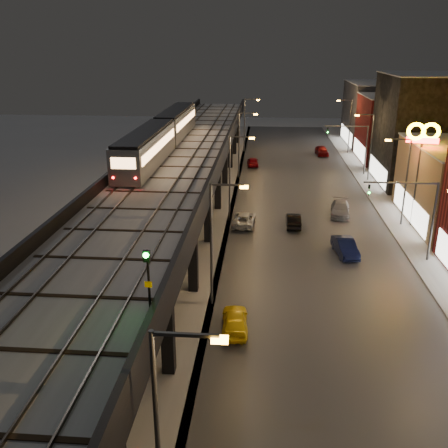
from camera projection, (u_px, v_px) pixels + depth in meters
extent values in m
plane|color=silver|center=(198.00, 439.00, 23.62)|extent=(220.00, 220.00, 0.00)
cube|color=#46474D|center=(305.00, 211.00, 55.84)|extent=(17.00, 120.00, 0.06)
cube|color=#9FA1A8|center=(396.00, 213.00, 55.07)|extent=(4.00, 120.00, 0.14)
cube|color=#9FA1A8|center=(186.00, 208.00, 56.87)|extent=(11.00, 120.00, 0.06)
cube|color=black|center=(180.00, 164.00, 52.10)|extent=(9.00, 100.00, 1.00)
cube|color=black|center=(9.00, 418.00, 17.64)|extent=(8.00, 0.60, 0.50)
cube|color=black|center=(38.00, 326.00, 28.14)|extent=(0.70, 0.70, 5.30)
cube|color=black|center=(168.00, 331.00, 27.58)|extent=(0.70, 0.70, 5.30)
cube|color=black|center=(99.00, 288.00, 27.01)|extent=(8.00, 0.60, 0.50)
cube|color=black|center=(96.00, 255.00, 37.52)|extent=(0.70, 0.70, 5.30)
cube|color=black|center=(193.00, 258.00, 36.95)|extent=(0.70, 0.70, 5.30)
cube|color=black|center=(142.00, 225.00, 36.38)|extent=(8.00, 0.60, 0.50)
cube|color=black|center=(130.00, 213.00, 46.89)|extent=(0.70, 0.70, 5.30)
cube|color=black|center=(208.00, 215.00, 46.33)|extent=(0.70, 0.70, 5.30)
cube|color=black|center=(168.00, 188.00, 45.76)|extent=(8.00, 0.60, 0.50)
cube|color=black|center=(153.00, 185.00, 56.26)|extent=(0.70, 0.70, 5.30)
cube|color=black|center=(218.00, 186.00, 55.70)|extent=(0.70, 0.70, 5.30)
cube|color=black|center=(184.00, 164.00, 55.13)|extent=(8.00, 0.60, 0.50)
cube|color=black|center=(169.00, 165.00, 65.63)|extent=(0.70, 0.70, 5.30)
cube|color=black|center=(225.00, 166.00, 65.07)|extent=(0.70, 0.70, 5.30)
cube|color=black|center=(196.00, 146.00, 64.50)|extent=(8.00, 0.60, 0.50)
cube|color=black|center=(181.00, 150.00, 75.00)|extent=(0.70, 0.70, 5.30)
cube|color=black|center=(230.00, 150.00, 74.44)|extent=(0.70, 0.70, 5.30)
cube|color=black|center=(205.00, 133.00, 73.87)|extent=(8.00, 0.60, 0.50)
cube|color=black|center=(191.00, 138.00, 84.38)|extent=(0.70, 0.70, 5.30)
cube|color=black|center=(234.00, 138.00, 83.81)|extent=(0.70, 0.70, 5.30)
cube|color=black|center=(212.00, 123.00, 83.24)|extent=(8.00, 0.60, 0.50)
cube|color=black|center=(198.00, 128.00, 93.75)|extent=(0.70, 0.70, 5.30)
cube|color=black|center=(238.00, 129.00, 93.19)|extent=(0.70, 0.70, 5.30)
cube|color=black|center=(218.00, 115.00, 92.62)|extent=(8.00, 0.60, 0.50)
cube|color=#B2B7C1|center=(180.00, 159.00, 51.90)|extent=(8.40, 100.00, 0.16)
cube|color=#332D28|center=(149.00, 156.00, 52.09)|extent=(0.08, 98.00, 0.16)
cube|color=#332D28|center=(163.00, 157.00, 51.98)|extent=(0.08, 98.00, 0.16)
cube|color=#332D28|center=(192.00, 157.00, 51.75)|extent=(0.08, 98.00, 0.16)
cube|color=#332D28|center=(206.00, 157.00, 51.64)|extent=(0.08, 98.00, 0.16)
cube|color=black|center=(76.00, 292.00, 23.74)|extent=(7.80, 0.24, 0.06)
cube|color=black|center=(150.00, 196.00, 38.74)|extent=(7.80, 0.24, 0.06)
cube|color=black|center=(183.00, 154.00, 53.74)|extent=(7.80, 0.24, 0.06)
cube|color=black|center=(201.00, 130.00, 68.73)|extent=(7.80, 0.24, 0.06)
cube|color=black|center=(213.00, 114.00, 83.73)|extent=(7.80, 0.24, 0.06)
cube|color=black|center=(221.00, 155.00, 51.41)|extent=(0.30, 100.00, 1.10)
cube|color=black|center=(138.00, 153.00, 52.07)|extent=(0.30, 100.00, 1.10)
cube|color=white|center=(409.00, 208.00, 51.70)|extent=(0.10, 12.00, 2.40)
cube|color=black|center=(429.00, 131.00, 64.40)|extent=(12.00, 13.00, 14.00)
cube|color=white|center=(377.00, 171.00, 66.70)|extent=(0.10, 10.40, 2.40)
cube|color=#B2B7C1|center=(437.00, 74.00, 61.99)|extent=(12.20, 13.20, 0.16)
cube|color=maroon|center=(400.00, 129.00, 78.20)|extent=(12.00, 12.00, 10.00)
cube|color=white|center=(359.00, 150.00, 79.82)|extent=(0.10, 9.60, 2.40)
cube|color=#B2B7C1|center=(404.00, 96.00, 76.47)|extent=(12.20, 12.20, 0.16)
cube|color=#343438|center=(381.00, 114.00, 91.15)|extent=(12.00, 16.00, 11.00)
cube|color=white|center=(346.00, 135.00, 92.94)|extent=(0.10, 12.80, 2.40)
cube|color=#B2B7C1|center=(385.00, 83.00, 89.25)|extent=(12.20, 16.20, 0.16)
cylinder|color=#38383A|center=(158.00, 442.00, 17.46)|extent=(0.18, 0.18, 9.00)
cube|color=#38383A|center=(185.00, 335.00, 15.88)|extent=(2.20, 0.12, 0.12)
cube|color=orange|center=(220.00, 340.00, 15.83)|extent=(0.55, 0.28, 0.18)
cylinder|color=#38383A|center=(211.00, 246.00, 34.33)|extent=(0.18, 0.18, 9.00)
cube|color=#38383A|center=(227.00, 185.00, 32.75)|extent=(2.20, 0.12, 0.12)
cube|color=orange|center=(244.00, 187.00, 32.70)|extent=(0.55, 0.28, 0.18)
cylinder|color=#38383A|center=(230.00, 180.00, 51.20)|extent=(0.18, 0.18, 9.00)
cube|color=#38383A|center=(241.00, 137.00, 49.62)|extent=(2.20, 0.12, 0.12)
cube|color=orange|center=(252.00, 138.00, 49.57)|extent=(0.55, 0.28, 0.18)
cylinder|color=#38383A|center=(406.00, 183.00, 49.85)|extent=(0.18, 0.18, 9.00)
cube|color=#38383A|center=(400.00, 139.00, 48.44)|extent=(2.20, 0.12, 0.12)
cube|color=orange|center=(388.00, 140.00, 48.56)|extent=(0.55, 0.28, 0.18)
cylinder|color=#38383A|center=(239.00, 146.00, 68.07)|extent=(0.18, 0.18, 9.00)
cube|color=#38383A|center=(247.00, 113.00, 66.49)|extent=(2.20, 0.12, 0.12)
cube|color=orange|center=(256.00, 114.00, 66.44)|extent=(0.55, 0.28, 0.18)
cylinder|color=#38383A|center=(371.00, 148.00, 66.72)|extent=(0.18, 0.18, 9.00)
cube|color=#38383A|center=(366.00, 115.00, 65.31)|extent=(2.20, 0.12, 0.12)
cube|color=orange|center=(357.00, 115.00, 65.43)|extent=(0.55, 0.28, 0.18)
cylinder|color=#38383A|center=(244.00, 126.00, 84.94)|extent=(0.18, 0.18, 9.00)
cube|color=#38383A|center=(251.00, 99.00, 83.36)|extent=(2.20, 0.12, 0.12)
cube|color=orange|center=(258.00, 100.00, 83.31)|extent=(0.55, 0.28, 0.18)
cylinder|color=#38383A|center=(350.00, 127.00, 83.59)|extent=(0.18, 0.18, 9.00)
cube|color=#38383A|center=(345.00, 100.00, 82.18)|extent=(2.20, 0.12, 0.12)
cube|color=orange|center=(339.00, 101.00, 82.30)|extent=(0.55, 0.28, 0.18)
cylinder|color=#38383A|center=(433.00, 223.00, 41.76)|extent=(0.20, 0.20, 7.00)
cube|color=#38383A|center=(401.00, 183.00, 40.83)|extent=(6.00, 0.12, 0.12)
imported|color=black|center=(369.00, 188.00, 41.19)|extent=(0.20, 0.16, 1.00)
sphere|color=#0CFF26|center=(369.00, 192.00, 41.13)|extent=(0.18, 0.18, 0.18)
cylinder|color=#38383A|center=(366.00, 151.00, 69.87)|extent=(0.20, 0.20, 7.00)
cube|color=#38383A|center=(346.00, 126.00, 68.94)|extent=(6.00, 0.12, 0.12)
imported|color=black|center=(328.00, 130.00, 69.30)|extent=(0.20, 0.16, 1.00)
sphere|color=#0CFF26|center=(328.00, 132.00, 69.25)|extent=(0.18, 0.18, 0.18)
cube|color=gray|center=(146.00, 149.00, 47.71)|extent=(2.68, 16.18, 3.05)
cube|color=black|center=(145.00, 132.00, 47.15)|extent=(2.40, 15.72, 0.23)
cube|color=#FFB56E|center=(132.00, 144.00, 47.67)|extent=(0.05, 14.79, 0.83)
cube|color=#FFB56E|center=(160.00, 145.00, 47.46)|extent=(0.05, 14.79, 0.83)
cube|color=gray|center=(176.00, 123.00, 63.39)|extent=(2.68, 16.18, 3.05)
cube|color=black|center=(176.00, 110.00, 62.83)|extent=(2.40, 15.72, 0.23)
cube|color=#FFB56E|center=(166.00, 120.00, 63.35)|extent=(0.05, 14.79, 0.83)
cube|color=#FFB56E|center=(187.00, 120.00, 63.15)|extent=(0.05, 14.79, 0.83)
cube|color=#FFB56E|center=(123.00, 163.00, 39.96)|extent=(2.03, 0.05, 0.92)
sphere|color=#FF0C0C|center=(113.00, 178.00, 40.42)|extent=(0.18, 0.18, 0.18)
sphere|color=#FF0C0C|center=(135.00, 178.00, 40.28)|extent=(0.18, 0.18, 0.18)
cylinder|color=black|center=(149.00, 279.00, 21.62)|extent=(0.11, 0.11, 2.77)
cube|color=black|center=(147.00, 256.00, 21.11)|extent=(0.30, 0.17, 0.51)
sphere|color=#0CFF26|center=(146.00, 255.00, 20.97)|extent=(0.24, 0.24, 0.24)
cube|color=#FFD500|center=(148.00, 284.00, 21.59)|extent=(0.32, 0.04, 0.28)
imported|color=yellow|center=(235.00, 321.00, 32.32)|extent=(1.91, 4.20, 1.40)
imported|color=black|center=(293.00, 221.00, 50.72)|extent=(1.41, 4.04, 1.33)
imported|color=silver|center=(244.00, 220.00, 51.11)|extent=(2.44, 4.86, 1.32)
imported|color=maroon|center=(253.00, 162.00, 75.95)|extent=(1.90, 4.09, 1.36)
imported|color=#0B1136|center=(345.00, 248.00, 43.90)|extent=(2.12, 4.57, 1.45)
imported|color=gray|center=(340.00, 209.00, 54.10)|extent=(2.61, 5.13, 1.43)
imported|color=#660709|center=(322.00, 151.00, 83.29)|extent=(2.17, 4.64, 1.54)
cylinder|color=#38383A|center=(416.00, 186.00, 49.78)|extent=(0.24, 0.24, 8.52)
cube|color=#FF0C0C|center=(422.00, 140.00, 48.22)|extent=(2.98, 0.25, 0.53)
torus|color=#FFD100|center=(416.00, 131.00, 47.98)|extent=(1.75, 0.77, 1.72)
torus|color=#FFD100|center=(431.00, 132.00, 47.88)|extent=(1.75, 0.77, 1.72)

